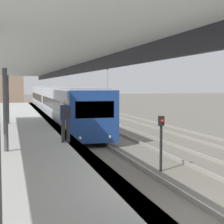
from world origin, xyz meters
name	(u,v)px	position (x,y,z in m)	size (l,w,h in m)	color
ground_plane	(193,223)	(0.00, 0.00, 0.00)	(240.00, 240.00, 0.00)	#666056
track_platform_line	(193,220)	(0.00, 0.00, 0.07)	(1.51, 120.00, 0.15)	gray
station_platform	(4,219)	(-4.23, 0.00, 0.50)	(5.52, 80.00, 0.99)	#A8A8A3
platform_canopy	(6,66)	(-4.18, 5.20, 3.84)	(4.00, 23.11, 2.98)	beige
person_on_platform	(66,117)	(-2.02, 6.58, 1.98)	(0.40, 0.40, 1.66)	#2D2D33
train_near	(56,101)	(0.00, 26.72, 1.70)	(2.57, 32.40, 3.05)	navy
train_far	(52,93)	(3.40, 62.16, 1.69)	(2.50, 47.77, 3.05)	navy
signal_post_near	(161,137)	(1.30, 5.06, 1.27)	(0.20, 0.21, 2.07)	black
signal_mast_far	(107,81)	(8.43, 40.66, 3.67)	(0.28, 0.29, 5.94)	gray
distant_domed_building	(8,72)	(-4.45, 54.57, 5.17)	(4.75, 4.75, 11.05)	#89705B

